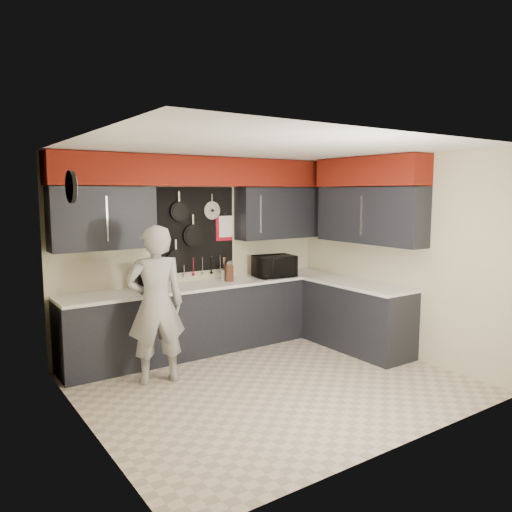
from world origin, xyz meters
TOP-DOWN VIEW (x-y plane):
  - ground at (0.00, 0.00)m, footprint 4.00×4.00m
  - back_wall_assembly at (0.01, 1.60)m, footprint 4.00×0.36m
  - right_wall_assembly at (1.85, 0.26)m, footprint 0.36×3.50m
  - left_wall_assembly at (-1.99, 0.02)m, footprint 0.05×3.50m
  - base_cabinets at (0.49, 1.13)m, footprint 3.95×2.20m
  - microwave at (1.04, 1.35)m, footprint 0.61×0.45m
  - knife_block at (0.32, 1.42)m, footprint 0.12×0.12m
  - utensil_crock at (0.32, 1.53)m, footprint 0.11×0.11m
  - coffee_maker at (-0.87, 1.46)m, footprint 0.20×0.24m
  - person at (-1.03, 0.76)m, footprint 0.72×0.55m

SIDE VIEW (x-z plane):
  - ground at x=0.00m, z-range 0.00..0.00m
  - base_cabinets at x=0.49m, z-range 0.00..0.92m
  - person at x=-1.03m, z-range 0.00..1.78m
  - utensil_crock at x=0.32m, z-range 0.92..1.07m
  - knife_block at x=0.32m, z-range 0.92..1.14m
  - microwave at x=1.04m, z-range 0.92..1.23m
  - coffee_maker at x=-0.87m, z-range 0.93..1.28m
  - left_wall_assembly at x=-1.99m, z-range 0.03..2.63m
  - right_wall_assembly at x=1.85m, z-range 0.64..3.24m
  - back_wall_assembly at x=0.01m, z-range 0.71..3.31m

